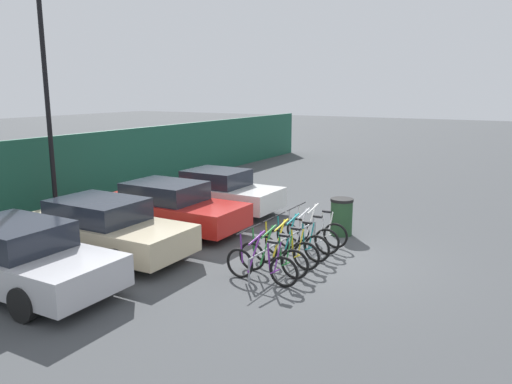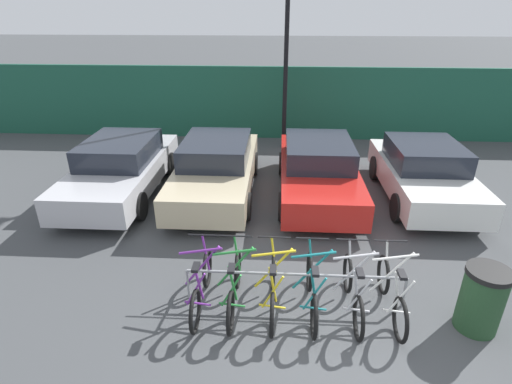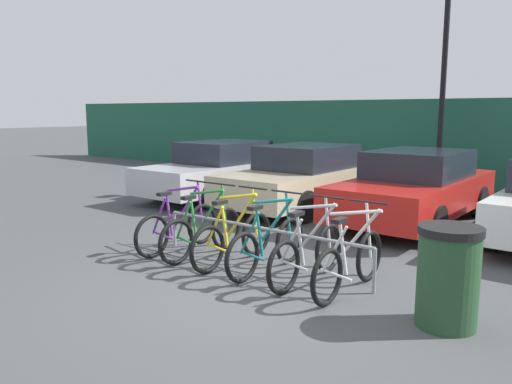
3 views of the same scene
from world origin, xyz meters
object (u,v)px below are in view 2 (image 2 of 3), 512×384
object	(u,v)px
car_silver	(121,168)
car_red	(318,169)
bicycle_silver	(353,291)
bicycle_purple	(201,286)
car_beige	(216,168)
bicycle_yellow	(273,288)
bicycle_white	(392,293)
trash_bin	(482,299)
bicycle_teal	(312,290)
car_white	(423,172)
bike_rack	(295,278)
bicycle_green	(234,287)
lamp_post	(287,11)

from	to	relation	value
car_silver	car_red	distance (m)	4.91
bicycle_silver	car_silver	bearing A→B (deg)	142.97
bicycle_purple	car_beige	size ratio (longest dim) A/B	0.38
bicycle_yellow	bicycle_white	world-z (taller)	same
trash_bin	car_red	bearing A→B (deg)	114.28
car_red	trash_bin	xyz separation A→B (m)	(2.02, -4.47, -0.17)
bicycle_teal	car_beige	distance (m)	4.71
bicycle_silver	car_white	distance (m)	4.81
bike_rack	bicycle_teal	xyz separation A→B (m)	(0.25, -0.15, -0.11)
car_silver	trash_bin	size ratio (longest dim) A/B	4.35
car_red	trash_bin	world-z (taller)	car_red
bicycle_green	trash_bin	bearing A→B (deg)	-5.35
lamp_post	car_red	bearing A→B (deg)	-77.65
car_silver	bicycle_white	bearing A→B (deg)	-35.41
bicycle_teal	bicycle_white	world-z (taller)	same
bicycle_yellow	bicycle_silver	bearing A→B (deg)	0.22
bicycle_silver	bicycle_white	distance (m)	0.59
lamp_post	bicycle_yellow	bearing A→B (deg)	-91.44
car_silver	trash_bin	distance (m)	8.15
bicycle_silver	bicycle_white	bearing A→B (deg)	1.36
car_beige	bicycle_silver	bearing A→B (deg)	-56.85
car_beige	car_red	xyz separation A→B (m)	(2.52, 0.03, -0.00)
bike_rack	car_silver	distance (m)	5.77
bicycle_purple	bicycle_white	xyz separation A→B (m)	(2.95, 0.00, 0.00)
bike_rack	lamp_post	distance (m)	8.66
car_red	car_white	xyz separation A→B (m)	(2.54, -0.04, -0.00)
car_silver	car_beige	world-z (taller)	same
car_beige	trash_bin	world-z (taller)	car_beige
bicycle_purple	bicycle_silver	size ratio (longest dim) A/B	1.00
bicycle_green	car_silver	xyz separation A→B (m)	(-3.28, 4.06, 0.31)
bicycle_silver	car_beige	bearing A→B (deg)	124.51
bicycle_green	bicycle_yellow	size ratio (longest dim) A/B	1.00
bicycle_yellow	car_silver	world-z (taller)	car_silver
bicycle_white	car_white	distance (m)	4.55
bicycle_yellow	car_white	world-z (taller)	car_white
bicycle_white	bike_rack	bearing A→B (deg)	176.52
bicycle_yellow	lamp_post	distance (m)	8.84
bicycle_green	lamp_post	bearing A→B (deg)	82.62
bike_rack	car_red	bearing A→B (deg)	80.71
car_silver	car_white	world-z (taller)	same
bicycle_white	bicycle_silver	bearing A→B (deg)	-177.73
car_beige	car_red	world-z (taller)	same
bicycle_purple	bicycle_silver	xyz separation A→B (m)	(2.36, 0.00, 0.00)
bike_rack	bicycle_green	distance (m)	0.97
bicycle_purple	car_red	xyz separation A→B (m)	(2.14, 4.23, 0.31)
bicycle_purple	car_beige	distance (m)	4.23
bicycle_silver	car_red	xyz separation A→B (m)	(-0.22, 4.23, 0.31)
bicycle_yellow	trash_bin	world-z (taller)	bicycle_yellow
bicycle_teal	bicycle_purple	bearing A→B (deg)	-176.93
car_red	bicycle_teal	bearing A→B (deg)	-95.58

